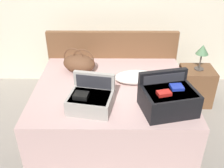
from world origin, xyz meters
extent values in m
plane|color=gray|center=(0.00, 0.00, 0.00)|extent=(12.00, 12.00, 0.00)
cube|color=beige|center=(0.00, 1.65, 1.30)|extent=(8.00, 0.10, 2.60)
cube|color=#BC9993|center=(0.00, 0.40, 0.29)|extent=(1.83, 1.56, 0.58)
cube|color=brown|center=(0.00, 1.22, 0.49)|extent=(1.87, 0.08, 0.97)
cube|color=black|center=(0.58, -0.09, 0.70)|extent=(0.59, 0.47, 0.24)
cube|color=#28282D|center=(0.58, -0.09, 0.74)|extent=(0.52, 0.41, 0.17)
cube|color=#B21E19|center=(0.50, -0.16, 0.84)|extent=(0.15, 0.12, 0.04)
cube|color=#1E33A5|center=(0.64, -0.04, 0.83)|extent=(0.13, 0.13, 0.04)
cube|color=black|center=(0.53, 0.11, 0.76)|extent=(0.52, 0.17, 0.36)
cube|color=#28282D|center=(0.54, 0.08, 0.76)|extent=(0.43, 0.11, 0.31)
cube|color=gray|center=(-0.22, -0.06, 0.66)|extent=(0.49, 0.41, 0.16)
cube|color=#28282D|center=(-0.22, -0.06, 0.68)|extent=(0.43, 0.36, 0.11)
cube|color=black|center=(-0.30, -0.09, 0.76)|extent=(0.16, 0.14, 0.05)
cube|color=gray|center=(-0.19, 0.12, 0.74)|extent=(0.44, 0.13, 0.33)
cube|color=#28282D|center=(-0.19, 0.09, 0.74)|extent=(0.37, 0.08, 0.28)
ellipsoid|color=brown|center=(-0.43, 0.78, 0.69)|extent=(0.48, 0.39, 0.23)
torus|color=brown|center=(-0.49, 0.80, 0.76)|extent=(0.28, 0.09, 0.29)
torus|color=brown|center=(-0.37, 0.76, 0.76)|extent=(0.28, 0.09, 0.29)
ellipsoid|color=white|center=(0.29, 0.49, 0.65)|extent=(0.53, 0.30, 0.15)
cube|color=brown|center=(1.19, 0.93, 0.27)|extent=(0.44, 0.40, 0.54)
cylinder|color=#3F3833|center=(1.19, 0.93, 0.54)|extent=(0.13, 0.13, 0.01)
cylinder|color=#4C443D|center=(1.19, 0.93, 0.66)|extent=(0.02, 0.02, 0.21)
cone|color=#4C724C|center=(1.19, 0.93, 0.83)|extent=(0.17, 0.17, 0.13)
camera|label=1|loc=(0.02, -2.20, 2.15)|focal=40.88mm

